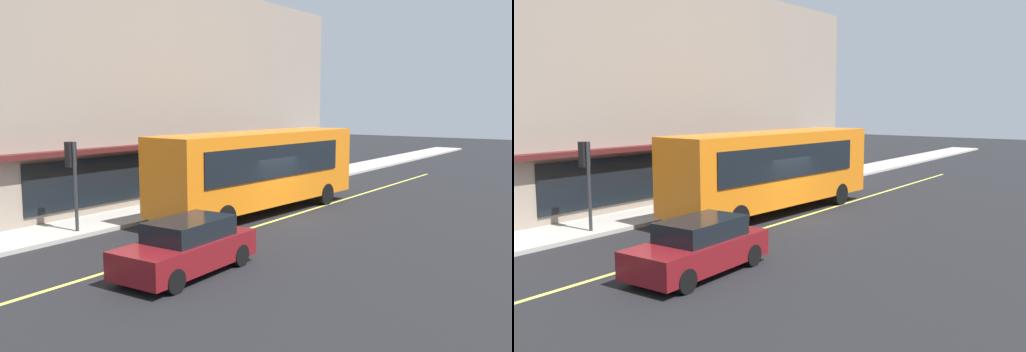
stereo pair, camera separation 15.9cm
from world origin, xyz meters
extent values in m
plane|color=black|center=(0.00, 0.00, 0.00)|extent=(120.00, 120.00, 0.00)
cube|color=#B2ADA3|center=(0.00, 5.15, 0.07)|extent=(80.00, 2.64, 0.15)
cube|color=#D8D14C|center=(0.00, 0.00, 0.00)|extent=(36.00, 0.16, 0.01)
cube|color=gray|center=(0.86, 11.17, 5.26)|extent=(27.69, 9.39, 10.52)
cube|color=#4C1919|center=(0.86, 6.22, 2.80)|extent=(19.38, 0.70, 0.20)
cube|color=black|center=(0.86, 6.44, 1.50)|extent=(16.61, 0.08, 2.00)
cube|color=orange|center=(0.49, 1.41, 2.00)|extent=(11.12, 3.07, 3.00)
cube|color=black|center=(5.93, 1.13, 2.36)|extent=(0.23, 2.10, 1.80)
cube|color=black|center=(0.25, 2.69, 2.36)|extent=(8.79, 0.52, 1.32)
cube|color=black|center=(0.12, 0.16, 2.36)|extent=(8.79, 0.52, 1.32)
cube|color=#0CF259|center=(6.00, 1.12, 3.25)|extent=(0.18, 1.90, 0.36)
cube|color=#2D2D33|center=(6.03, 1.12, 0.75)|extent=(0.28, 2.41, 0.40)
cylinder|color=black|center=(4.06, 2.36, 0.50)|extent=(1.01, 0.35, 1.00)
cylinder|color=black|center=(3.94, 0.10, 0.50)|extent=(1.01, 0.35, 1.00)
cylinder|color=black|center=(-2.97, 2.72, 0.50)|extent=(1.01, 0.35, 1.00)
cylinder|color=black|center=(-3.09, 0.46, 0.50)|extent=(1.01, 0.35, 1.00)
cylinder|color=#2D2D33|center=(-6.64, 4.39, 1.75)|extent=(0.12, 0.12, 3.20)
cube|color=black|center=(-6.64, 4.59, 2.90)|extent=(0.30, 0.30, 0.90)
sphere|color=red|center=(-6.64, 4.76, 3.17)|extent=(0.18, 0.18, 0.18)
sphere|color=orange|center=(-6.64, 4.76, 2.90)|extent=(0.18, 0.18, 0.18)
sphere|color=green|center=(-6.64, 4.76, 2.63)|extent=(0.18, 0.18, 0.18)
cube|color=maroon|center=(-7.67, -1.90, 0.60)|extent=(4.37, 1.99, 0.75)
cube|color=black|center=(-7.52, -1.89, 1.25)|extent=(2.47, 1.62, 0.55)
cylinder|color=black|center=(-9.05, -2.78, 0.32)|extent=(0.65, 0.25, 0.64)
cylinder|color=black|center=(-9.12, -1.14, 0.32)|extent=(0.65, 0.25, 0.64)
cylinder|color=black|center=(-6.21, -2.66, 0.32)|extent=(0.65, 0.25, 0.64)
cylinder|color=black|center=(-6.28, -1.02, 0.32)|extent=(0.65, 0.25, 0.64)
cylinder|color=black|center=(10.81, 5.24, 0.59)|extent=(0.18, 0.18, 0.87)
cylinder|color=#B28C33|center=(10.81, 5.24, 1.37)|extent=(0.34, 0.34, 0.69)
sphere|color=tan|center=(10.81, 5.24, 1.83)|extent=(0.24, 0.24, 0.24)
camera|label=1|loc=(-18.48, -12.09, 4.66)|focal=38.49mm
camera|label=2|loc=(-18.39, -12.22, 4.66)|focal=38.49mm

